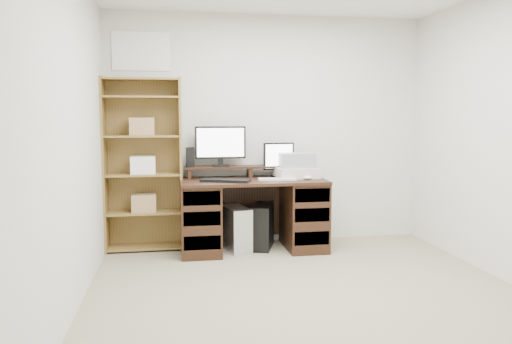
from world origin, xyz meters
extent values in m
cube|color=gray|center=(0.00, 0.00, -0.01)|extent=(3.50, 4.00, 0.02)
cube|color=silver|center=(0.00, 2.01, 1.25)|extent=(3.50, 0.02, 2.50)
cube|color=silver|center=(0.00, -2.01, 1.25)|extent=(3.50, 0.02, 2.50)
cube|color=silver|center=(-1.76, 0.00, 1.25)|extent=(0.02, 4.00, 2.50)
cube|color=white|center=(-1.35, 1.99, 2.08)|extent=(0.60, 0.01, 0.40)
cube|color=black|center=(-0.23, 1.63, 0.73)|extent=(1.50, 0.70, 0.03)
cube|color=black|center=(-0.78, 1.63, 0.36)|extent=(0.40, 0.66, 0.72)
cube|color=black|center=(0.32, 1.63, 0.36)|extent=(0.40, 0.66, 0.72)
cube|color=black|center=(-0.23, 1.96, 0.40)|extent=(1.48, 0.02, 0.65)
cube|color=black|center=(-0.78, 1.30, 0.18)|extent=(0.36, 0.01, 0.14)
cube|color=black|center=(-0.78, 1.30, 0.42)|extent=(0.36, 0.01, 0.14)
cube|color=black|center=(-0.78, 1.30, 0.62)|extent=(0.36, 0.01, 0.14)
cube|color=black|center=(0.32, 1.30, 0.18)|extent=(0.36, 0.01, 0.14)
cube|color=black|center=(0.32, 1.30, 0.42)|extent=(0.36, 0.01, 0.14)
cube|color=black|center=(0.32, 1.30, 0.62)|extent=(0.36, 0.01, 0.14)
cube|color=black|center=(-0.88, 1.85, 0.80)|extent=(0.04, 0.20, 0.10)
cube|color=black|center=(-0.23, 1.85, 0.80)|extent=(0.04, 0.20, 0.10)
cube|color=black|center=(0.42, 1.85, 0.80)|extent=(0.04, 0.20, 0.10)
cube|color=black|center=(-0.23, 1.85, 0.86)|extent=(1.40, 0.22, 0.02)
cube|color=black|center=(-0.54, 1.83, 0.88)|extent=(0.18, 0.14, 0.02)
cube|color=black|center=(-0.54, 1.85, 0.93)|extent=(0.05, 0.03, 0.10)
cube|color=black|center=(-0.54, 1.85, 1.13)|extent=(0.54, 0.04, 0.34)
cube|color=white|center=(-0.54, 1.83, 1.13)|extent=(0.50, 0.00, 0.30)
cube|color=black|center=(0.09, 1.79, 0.76)|extent=(0.17, 0.14, 0.01)
cube|color=black|center=(0.09, 1.81, 0.81)|extent=(0.05, 0.03, 0.09)
cube|color=black|center=(0.09, 1.81, 0.97)|extent=(0.34, 0.07, 0.29)
cube|color=white|center=(0.09, 1.79, 0.97)|extent=(0.30, 0.04, 0.26)
cube|color=black|center=(-0.86, 1.83, 0.97)|extent=(0.09, 0.09, 0.21)
cube|color=black|center=(-0.53, 1.49, 0.76)|extent=(0.52, 0.33, 0.03)
cube|color=white|center=(0.01, 1.54, 0.76)|extent=(0.39, 0.15, 0.02)
ellipsoid|color=white|center=(0.34, 1.53, 0.77)|extent=(0.10, 0.08, 0.04)
cube|color=beige|center=(0.26, 1.70, 0.80)|extent=(0.47, 0.37, 0.11)
cube|color=gray|center=(0.26, 1.70, 0.94)|extent=(0.37, 0.26, 0.15)
cube|color=silver|center=(-0.40, 1.66, 0.23)|extent=(0.29, 0.49, 0.46)
cube|color=black|center=(-0.11, 1.71, 0.23)|extent=(0.33, 0.51, 0.47)
cube|color=#19FF33|center=(-0.18, 1.49, 0.33)|extent=(0.01, 0.01, 0.01)
cube|color=olive|center=(-1.74, 1.83, 0.90)|extent=(0.02, 0.30, 1.80)
cube|color=olive|center=(-0.96, 1.83, 0.90)|extent=(0.02, 0.30, 1.80)
cube|color=olive|center=(-1.35, 1.97, 0.90)|extent=(0.80, 0.01, 1.80)
cube|color=olive|center=(-1.35, 1.83, 0.03)|extent=(0.75, 0.28, 0.02)
cube|color=olive|center=(-1.35, 1.83, 0.40)|extent=(0.75, 0.28, 0.02)
cube|color=olive|center=(-1.35, 1.83, 0.80)|extent=(0.75, 0.28, 0.02)
cube|color=olive|center=(-1.35, 1.83, 1.20)|extent=(0.75, 0.28, 0.02)
cube|color=olive|center=(-1.35, 1.83, 1.60)|extent=(0.75, 0.28, 0.02)
cube|color=olive|center=(-1.35, 1.83, 1.78)|extent=(0.75, 0.28, 0.02)
cube|color=#A07F54|center=(-1.35, 1.83, 0.50)|extent=(0.25, 0.20, 0.18)
cube|color=white|center=(-1.35, 1.83, 0.90)|extent=(0.25, 0.20, 0.18)
cube|color=#A07F54|center=(-1.35, 1.83, 1.30)|extent=(0.25, 0.20, 0.18)
camera|label=1|loc=(-1.04, -3.45, 1.42)|focal=35.00mm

